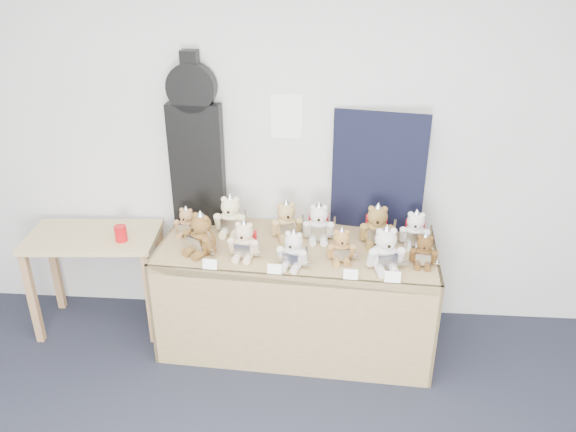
# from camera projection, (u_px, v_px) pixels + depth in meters

# --- Properties ---
(room_shell) EXTENTS (6.00, 6.00, 6.00)m
(room_shell) POSITION_uv_depth(u_px,v_px,m) (286.00, 117.00, 3.69)
(room_shell) COLOR silver
(room_shell) RESTS_ON floor
(display_table) EXTENTS (1.84, 0.85, 0.75)m
(display_table) POSITION_uv_depth(u_px,v_px,m) (295.00, 273.00, 3.65)
(display_table) COLOR olive
(display_table) RESTS_ON floor
(side_table) EXTENTS (0.91, 0.55, 0.73)m
(side_table) POSITION_uv_depth(u_px,v_px,m) (95.00, 250.00, 3.88)
(side_table) COLOR tan
(side_table) RESTS_ON floor
(guitar_case) EXTENTS (0.36, 0.12, 1.18)m
(guitar_case) POSITION_uv_depth(u_px,v_px,m) (196.00, 143.00, 3.73)
(guitar_case) COLOR black
(guitar_case) RESTS_ON display_table
(navy_board) EXTENTS (0.61, 0.13, 0.82)m
(navy_board) POSITION_uv_depth(u_px,v_px,m) (378.00, 173.00, 3.71)
(navy_board) COLOR black
(navy_board) RESTS_ON display_table
(red_cup) EXTENTS (0.08, 0.08, 0.11)m
(red_cup) POSITION_uv_depth(u_px,v_px,m) (121.00, 234.00, 3.72)
(red_cup) COLOR red
(red_cup) RESTS_ON side_table
(teddy_front_far_left) EXTENTS (0.25, 0.25, 0.31)m
(teddy_front_far_left) POSITION_uv_depth(u_px,v_px,m) (201.00, 235.00, 3.52)
(teddy_front_far_left) COLOR brown
(teddy_front_far_left) RESTS_ON display_table
(teddy_front_left) EXTENTS (0.22, 0.19, 0.27)m
(teddy_front_left) POSITION_uv_depth(u_px,v_px,m) (244.00, 241.00, 3.48)
(teddy_front_left) COLOR beige
(teddy_front_left) RESTS_ON display_table
(teddy_front_centre) EXTENTS (0.21, 0.20, 0.26)m
(teddy_front_centre) POSITION_uv_depth(u_px,v_px,m) (293.00, 251.00, 3.38)
(teddy_front_centre) COLOR silver
(teddy_front_centre) RESTS_ON display_table
(teddy_front_right) EXTENTS (0.20, 0.16, 0.24)m
(teddy_front_right) POSITION_uv_depth(u_px,v_px,m) (341.00, 246.00, 3.44)
(teddy_front_right) COLOR olive
(teddy_front_right) RESTS_ON display_table
(teddy_front_far_right) EXTENTS (0.26, 0.22, 0.31)m
(teddy_front_far_right) POSITION_uv_depth(u_px,v_px,m) (385.00, 251.00, 3.34)
(teddy_front_far_right) COLOR silver
(teddy_front_far_right) RESTS_ON display_table
(teddy_front_end) EXTENTS (0.19, 0.17, 0.23)m
(teddy_front_end) POSITION_uv_depth(u_px,v_px,m) (424.00, 251.00, 3.39)
(teddy_front_end) COLOR brown
(teddy_front_end) RESTS_ON display_table
(teddy_back_left) EXTENTS (0.24, 0.20, 0.30)m
(teddy_back_left) POSITION_uv_depth(u_px,v_px,m) (231.00, 217.00, 3.77)
(teddy_back_left) COLOR beige
(teddy_back_left) RESTS_ON display_table
(teddy_back_centre_left) EXTENTS (0.24, 0.21, 0.28)m
(teddy_back_centre_left) POSITION_uv_depth(u_px,v_px,m) (286.00, 221.00, 3.72)
(teddy_back_centre_left) COLOR tan
(teddy_back_centre_left) RESTS_ON display_table
(teddy_back_centre_right) EXTENTS (0.23, 0.19, 0.28)m
(teddy_back_centre_right) POSITION_uv_depth(u_px,v_px,m) (319.00, 224.00, 3.69)
(teddy_back_centre_right) COLOR silver
(teddy_back_centre_right) RESTS_ON display_table
(teddy_back_right) EXTENTS (0.25, 0.21, 0.30)m
(teddy_back_right) POSITION_uv_depth(u_px,v_px,m) (377.00, 227.00, 3.63)
(teddy_back_right) COLOR olive
(teddy_back_right) RESTS_ON display_table
(teddy_back_end) EXTENTS (0.22, 0.19, 0.27)m
(teddy_back_end) POSITION_uv_depth(u_px,v_px,m) (415.00, 230.00, 3.62)
(teddy_back_end) COLOR silver
(teddy_back_end) RESTS_ON display_table
(teddy_back_far_left) EXTENTS (0.18, 0.15, 0.22)m
(teddy_back_far_left) POSITION_uv_depth(u_px,v_px,m) (187.00, 223.00, 3.76)
(teddy_back_far_left) COLOR #A1754B
(teddy_back_far_left) RESTS_ON display_table
(entry_card_a) EXTENTS (0.09, 0.02, 0.06)m
(entry_card_a) POSITION_uv_depth(u_px,v_px,m) (210.00, 264.00, 3.37)
(entry_card_a) COLOR white
(entry_card_a) RESTS_ON display_table
(entry_card_b) EXTENTS (0.09, 0.02, 0.06)m
(entry_card_b) POSITION_uv_depth(u_px,v_px,m) (274.00, 269.00, 3.32)
(entry_card_b) COLOR white
(entry_card_b) RESTS_ON display_table
(entry_card_c) EXTENTS (0.09, 0.02, 0.06)m
(entry_card_c) POSITION_uv_depth(u_px,v_px,m) (351.00, 274.00, 3.27)
(entry_card_c) COLOR white
(entry_card_c) RESTS_ON display_table
(entry_card_d) EXTENTS (0.09, 0.03, 0.07)m
(entry_card_d) POSITION_uv_depth(u_px,v_px,m) (393.00, 277.00, 3.23)
(entry_card_d) COLOR white
(entry_card_d) RESTS_ON display_table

